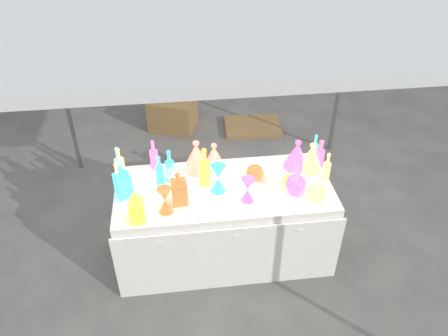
{
  "coord_description": "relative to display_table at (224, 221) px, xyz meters",
  "views": [
    {
      "loc": [
        -0.35,
        -2.79,
        3.04
      ],
      "look_at": [
        0.0,
        0.0,
        0.95
      ],
      "focal_mm": 35.0,
      "sensor_mm": 36.0,
      "label": 1
    }
  ],
  "objects": [
    {
      "name": "lampshade_3",
      "position": [
        0.78,
        0.17,
        0.5
      ],
      "size": [
        0.24,
        0.24,
        0.26
      ],
      "primitive_type": null,
      "rotation": [
        0.0,
        0.0,
        -0.11
      ],
      "color": "#15876C",
      "rests_on": "display_table"
    },
    {
      "name": "globe_2",
      "position": [
        0.27,
        0.09,
        0.44
      ],
      "size": [
        0.15,
        0.15,
        0.12
      ],
      "primitive_type": null,
      "rotation": [
        0.0,
        0.0,
        0.01
      ],
      "color": "orange",
      "rests_on": "display_table"
    },
    {
      "name": "bottle_7",
      "position": [
        -0.52,
        0.11,
        0.52
      ],
      "size": [
        0.07,
        0.07,
        0.29
      ],
      "primitive_type": null,
      "rotation": [
        0.0,
        0.0,
        0.04
      ],
      "color": "#1A931E",
      "rests_on": "display_table"
    },
    {
      "name": "bottle_6",
      "position": [
        -0.15,
        0.08,
        0.55
      ],
      "size": [
        0.1,
        0.1,
        0.36
      ],
      "primitive_type": null,
      "rotation": [
        0.0,
        0.0,
        -0.07
      ],
      "color": "red",
      "rests_on": "display_table"
    },
    {
      "name": "bottle_11",
      "position": [
        0.86,
        -0.01,
        0.52
      ],
      "size": [
        0.07,
        0.07,
        0.28
      ],
      "primitive_type": null,
      "rotation": [
        0.0,
        0.0,
        0.06
      ],
      "color": "#15876C",
      "rests_on": "display_table"
    },
    {
      "name": "cardboard_box_closed",
      "position": [
        -0.39,
        2.26,
        -0.17
      ],
      "size": [
        0.68,
        0.59,
        0.41
      ],
      "primitive_type": "cube",
      "rotation": [
        0.0,
        0.0,
        -0.37
      ],
      "color": "olive",
      "rests_on": "ground"
    },
    {
      "name": "decanter_0",
      "position": [
        -0.69,
        -0.3,
        0.51
      ],
      "size": [
        0.11,
        0.11,
        0.27
      ],
      "primitive_type": null,
      "rotation": [
        0.0,
        0.0,
        -0.03
      ],
      "color": "red",
      "rests_on": "display_table"
    },
    {
      "name": "bottle_8",
      "position": [
        0.84,
        0.28,
        0.52
      ],
      "size": [
        0.08,
        0.08,
        0.28
      ],
      "primitive_type": null,
      "rotation": [
        0.0,
        0.0,
        -0.37
      ],
      "color": "#1A931E",
      "rests_on": "display_table"
    },
    {
      "name": "lampshade_0",
      "position": [
        -0.2,
        0.29,
        0.52
      ],
      "size": [
        0.24,
        0.24,
        0.28
      ],
      "primitive_type": null,
      "rotation": [
        0.0,
        0.0,
        -0.01
      ],
      "color": "yellow",
      "rests_on": "display_table"
    },
    {
      "name": "bottle_3",
      "position": [
        -0.57,
        0.36,
        0.52
      ],
      "size": [
        0.08,
        0.08,
        0.28
      ],
      "primitive_type": null,
      "rotation": [
        0.0,
        0.0,
        0.16
      ],
      "color": "blue",
      "rests_on": "display_table"
    },
    {
      "name": "bottle_5",
      "position": [
        -0.85,
        0.22,
        0.54
      ],
      "size": [
        0.09,
        0.09,
        0.33
      ],
      "primitive_type": null,
      "rotation": [
        0.0,
        0.0,
        0.38
      ],
      "color": "#A72170",
      "rests_on": "display_table"
    },
    {
      "name": "ground",
      "position": [
        -0.0,
        0.01,
        -0.37
      ],
      "size": [
        80.0,
        80.0,
        0.0
      ],
      "primitive_type": "plane",
      "color": "slate",
      "rests_on": "ground"
    },
    {
      "name": "lampshade_1",
      "position": [
        -0.05,
        0.29,
        0.5
      ],
      "size": [
        0.26,
        0.26,
        0.25
      ],
      "primitive_type": null,
      "rotation": [
        0.0,
        0.0,
        0.34
      ],
      "color": "yellow",
      "rests_on": "display_table"
    },
    {
      "name": "hourglass_0",
      "position": [
        -0.48,
        -0.23,
        0.49
      ],
      "size": [
        0.11,
        0.11,
        0.23
      ],
      "primitive_type": null,
      "rotation": [
        0.0,
        0.0,
        -0.01
      ],
      "color": "orange",
      "rests_on": "display_table"
    },
    {
      "name": "hourglass_5",
      "position": [
        -0.05,
        -0.02,
        0.5
      ],
      "size": [
        0.15,
        0.15,
        0.25
      ],
      "primitive_type": null,
      "rotation": [
        0.0,
        0.0,
        0.2
      ],
      "color": "#1A931E",
      "rests_on": "display_table"
    },
    {
      "name": "lampshade_2",
      "position": [
        0.66,
        0.22,
        0.51
      ],
      "size": [
        0.26,
        0.26,
        0.26
      ],
      "primitive_type": null,
      "rotation": [
        0.0,
        0.0,
        -0.18
      ],
      "color": "blue",
      "rests_on": "display_table"
    },
    {
      "name": "globe_3",
      "position": [
        0.57,
        -0.12,
        0.45
      ],
      "size": [
        0.18,
        0.18,
        0.14
      ],
      "primitive_type": null,
      "rotation": [
        0.0,
        0.0,
        0.01
      ],
      "color": "blue",
      "rests_on": "display_table"
    },
    {
      "name": "bottle_1",
      "position": [
        -0.43,
        0.16,
        0.53
      ],
      "size": [
        0.08,
        0.08,
        0.31
      ],
      "primitive_type": null,
      "rotation": [
        0.0,
        0.0,
        0.14
      ],
      "color": "#1A931E",
      "rests_on": "display_table"
    },
    {
      "name": "bottle_9",
      "position": [
        0.86,
        0.2,
        0.51
      ],
      "size": [
        0.07,
        0.07,
        0.27
      ],
      "primitive_type": null,
      "rotation": [
        0.0,
        0.0,
        -0.26
      ],
      "color": "orange",
      "rests_on": "display_table"
    },
    {
      "name": "globe_1",
      "position": [
        0.71,
        -0.23,
        0.44
      ],
      "size": [
        0.2,
        0.2,
        0.13
      ],
      "primitive_type": null,
      "rotation": [
        0.0,
        0.0,
        -0.34
      ],
      "color": "#15876C",
      "rests_on": "display_table"
    },
    {
      "name": "decanter_1",
      "position": [
        -0.37,
        -0.13,
        0.52
      ],
      "size": [
        0.13,
        0.13,
        0.29
      ],
      "primitive_type": null,
      "rotation": [
        0.0,
        0.0,
        0.1
      ],
      "color": "orange",
      "rests_on": "display_table"
    },
    {
      "name": "hourglass_3",
      "position": [
        -0.43,
        -0.02,
        0.49
      ],
      "size": [
        0.14,
        0.14,
        0.23
      ],
      "primitive_type": null,
      "rotation": [
        0.0,
        0.0,
        0.27
      ],
      "color": "#A72170",
      "rests_on": "display_table"
    },
    {
      "name": "decanter_2",
      "position": [
        -0.81,
        0.01,
        0.52
      ],
      "size": [
        0.16,
        0.16,
        0.29
      ],
      "primitive_type": null,
      "rotation": [
        0.0,
        0.0,
        0.39
      ],
      "color": "#1A931E",
      "rests_on": "display_table"
    },
    {
      "name": "bottle_4",
      "position": [
        -0.85,
        0.05,
        0.52
      ],
      "size": [
        0.09,
        0.09,
        0.29
      ],
      "primitive_type": null,
      "rotation": [
        0.0,
        0.0,
        0.4
      ],
      "color": "#15876C",
      "rests_on": "display_table"
    },
    {
      "name": "hourglass_1",
      "position": [
        0.17,
        -0.17,
        0.48
      ],
      "size": [
        0.11,
        0.11,
        0.21
      ],
      "primitive_type": null,
      "rotation": [
        0.0,
        0.0,
        -0.08
      ],
      "color": "blue",
      "rests_on": "display_table"
    },
    {
      "name": "display_table",
      "position": [
        0.0,
        0.0,
        0.0
      ],
      "size": [
        1.84,
        0.83,
        0.75
      ],
      "color": "white",
      "rests_on": "ground"
    },
    {
      "name": "globe_0",
      "position": [
        0.55,
        -0.07,
        0.44
      ],
      "size": [
        0.2,
        0.2,
        0.12
      ],
      "primitive_type": null,
      "rotation": [
        0.0,
        0.0,
        0.35
      ],
      "color": "red",
      "rests_on": "display_table"
    },
    {
      "name": "bottle_10",
      "position": [
        0.86,
        0.17,
        0.52
      ],
      "size": [
        0.08,
        0.08,
        0.29
      ],
      "primitive_type": null,
      "rotation": [
        0.0,
        0.0,
        -0.24
      ],
      "color": "blue",
      "rests_on": "display_table"
    },
    {
      "name": "cardboard_box_flat",
      "position": [
        0.65,
        2.1,
        -0.34
      ],
      "size": [
        0.76,
        0.56,
        0.06
      ],
      "primitive_type": "cube",
      "rotation": [
        0.0,
        0.0,
        -0.06
      ],
      "color": "olive",
      "rests_on": "ground"
    },
    {
      "name": "bottle_0",
      "position": [
        -0.85,
        0.27,
        0.52
      ],
      "size": [
        0.1,
        0.1,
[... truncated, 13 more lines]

